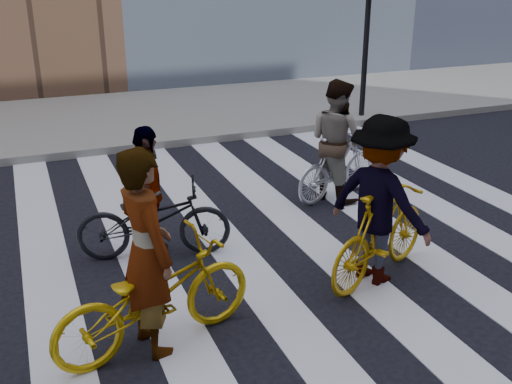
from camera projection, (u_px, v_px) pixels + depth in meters
ground at (284, 256)px, 7.41m from camera, size 100.00×100.00×0.00m
sidewalk_far at (149, 115)px, 13.86m from camera, size 100.00×5.00×0.15m
zebra_crosswalk at (284, 255)px, 7.40m from camera, size 8.25×10.00×0.01m
traffic_signal at (370, 18)px, 12.73m from camera, size 0.22×0.42×3.33m
bike_yellow_left at (155, 296)px, 5.50m from camera, size 2.10×1.13×1.05m
bike_silver_mid at (338, 166)px, 9.07m from camera, size 1.73×0.98×1.00m
bike_yellow_right at (381, 234)px, 6.70m from camera, size 1.87×1.23×1.10m
bike_dark_rear at (154, 220)px, 7.23m from camera, size 1.95×1.07×0.97m
rider_left at (146, 252)px, 5.32m from camera, size 0.62×0.81×1.97m
rider_mid at (336, 140)px, 8.90m from camera, size 0.94×1.06×1.83m
rider_right at (379, 201)px, 6.54m from camera, size 1.16×1.42×1.91m
rider_rear at (148, 194)px, 7.09m from camera, size 0.62×1.04×1.65m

